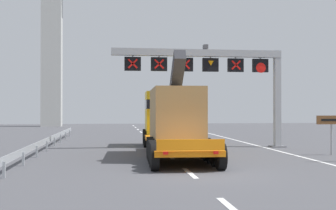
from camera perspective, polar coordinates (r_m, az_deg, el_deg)
ground at (r=16.83m, az=4.72°, el=-9.05°), size 112.00×112.00×0.00m
lane_markings at (r=37.16m, az=-2.77°, el=-4.38°), size 0.20×55.96×0.01m
edge_line_right at (r=29.98m, az=11.58°, el=-5.29°), size 0.20×63.00×0.01m
overhead_lane_gantry at (r=27.63m, az=6.58°, el=4.95°), size 11.26×0.90×6.62m
heavy_haul_truck_orange at (r=24.56m, az=0.37°, el=-1.71°), size 3.49×14.14×5.30m
tourist_info_sign_brown at (r=24.57m, az=21.11°, el=-2.45°), size 1.74×0.15×2.14m
guardrail_left at (r=27.82m, az=-15.54°, el=-4.49°), size 0.13×26.38×0.76m
bridge_pylon_distant at (r=64.90m, az=-15.30°, el=12.59°), size 9.00×2.00×33.66m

